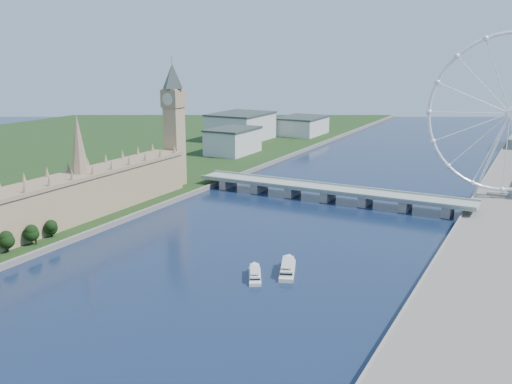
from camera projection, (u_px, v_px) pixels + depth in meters
The scene contains 7 objects.
parliament_range at pixel (82, 194), 385.06m from camera, with size 24.00×200.00×70.00m.
big_ben at pixel (174, 109), 466.28m from camera, with size 20.02×20.02×110.00m.
westminster_bridge at pixel (328, 192), 442.01m from camera, with size 220.00×22.00×9.50m.
london_eye at pixel (510, 114), 420.61m from camera, with size 113.60×39.12×124.30m.
city_skyline at pixel (442, 138), 645.40m from camera, with size 505.00×280.00×32.00m.
tour_boat_near at pixel (255, 278), 291.22m from camera, with size 6.36×25.14×5.51m, color silver, non-canonical shape.
tour_boat_far at pixel (287, 273), 297.97m from camera, with size 7.65×29.94×6.62m, color beige, non-canonical shape.
Camera 1 is at (149.47, -106.00, 113.10)m, focal length 40.00 mm.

